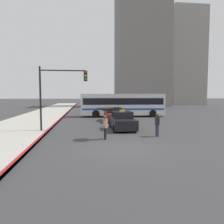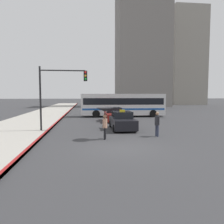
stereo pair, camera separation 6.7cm
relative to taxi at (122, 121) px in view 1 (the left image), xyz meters
The scene contains 9 objects.
ground_plane 6.51m from the taxi, 99.66° to the right, with size 300.00×300.00×0.00m, color #38383A.
taxi is the anchor object (origin of this frame).
sedan_red 5.63m from the taxi, 90.29° to the left, with size 1.91×4.25×1.51m.
city_bus 10.88m from the taxi, 80.36° to the left, with size 11.06×3.09×3.03m.
pedestrian_with_umbrella 4.54m from the taxi, 114.09° to the right, with size 1.16×1.16×2.08m.
pedestrian_man 3.96m from the taxi, 61.16° to the right, with size 0.41×0.49×1.73m.
traffic_light 5.81m from the taxi, behind, with size 3.66×0.38×5.08m.
building_tower_near 39.85m from the taxi, 73.14° to the left, with size 12.59×8.85×28.77m.
building_tower_far 55.06m from the taxi, 60.42° to the left, with size 10.00×11.46×27.98m.
Camera 1 is at (-1.94, -11.71, 2.93)m, focal length 35.00 mm.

